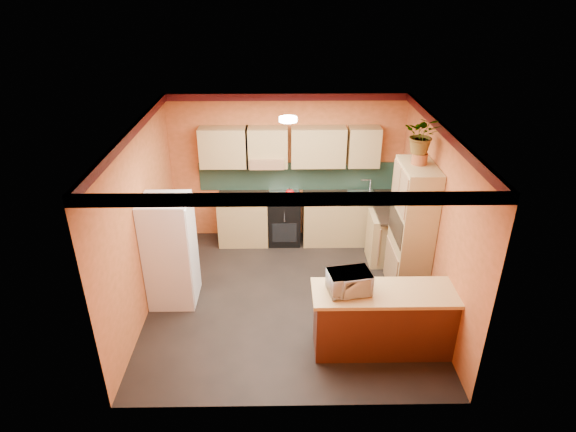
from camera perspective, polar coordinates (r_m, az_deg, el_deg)
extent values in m
plane|color=black|center=(7.59, 0.08, -9.63)|extent=(4.20, 4.20, 0.00)
cube|color=white|center=(6.37, 0.09, 10.31)|extent=(4.20, 4.20, 0.04)
cube|color=#D46C39|center=(8.80, -0.14, 5.75)|extent=(4.20, 0.04, 2.70)
cube|color=#D46C39|center=(5.11, 0.48, -11.42)|extent=(4.20, 0.04, 2.70)
cube|color=#D46C39|center=(7.16, -16.96, -0.63)|extent=(0.04, 4.20, 2.70)
cube|color=#D46C39|center=(7.22, 16.99, -0.40)|extent=(0.04, 4.20, 2.70)
cube|color=#1B3227|center=(8.85, 1.49, 4.73)|extent=(3.70, 0.02, 0.53)
cube|color=#1B3227|center=(8.50, 14.16, 2.92)|extent=(0.02, 1.40, 0.53)
cube|color=tan|center=(8.49, 0.55, 8.18)|extent=(3.10, 0.34, 0.70)
cylinder|color=white|center=(6.96, 0.01, 11.39)|extent=(0.26, 0.26, 0.06)
cube|color=tan|center=(8.92, 3.57, -0.40)|extent=(3.65, 0.60, 0.88)
cube|color=black|center=(8.72, 3.66, 2.29)|extent=(3.65, 0.62, 0.04)
cube|color=black|center=(8.89, -0.45, -0.34)|extent=(0.58, 0.58, 0.91)
cube|color=silver|center=(8.80, 8.71, 2.51)|extent=(0.48, 0.40, 0.03)
cube|color=tan|center=(8.47, 12.24, -2.58)|extent=(0.60, 0.80, 0.88)
cube|color=black|center=(8.26, 12.54, 0.20)|extent=(0.62, 0.80, 0.04)
cube|color=white|center=(7.31, -13.80, -4.09)|extent=(0.68, 0.66, 1.70)
cube|color=tan|center=(7.47, 14.39, -1.70)|extent=(0.48, 0.90, 2.10)
cylinder|color=brown|center=(7.07, 15.33, 6.58)|extent=(0.22, 0.22, 0.16)
imported|color=tan|center=(6.96, 15.67, 9.25)|extent=(0.60, 0.57, 0.53)
cube|color=#522613|center=(6.55, 11.29, -12.23)|extent=(1.80, 0.55, 0.88)
cube|color=tan|center=(6.27, 11.67, -8.92)|extent=(1.90, 0.65, 0.05)
imported|color=white|center=(6.09, 7.25, -7.79)|extent=(0.57, 0.44, 0.29)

